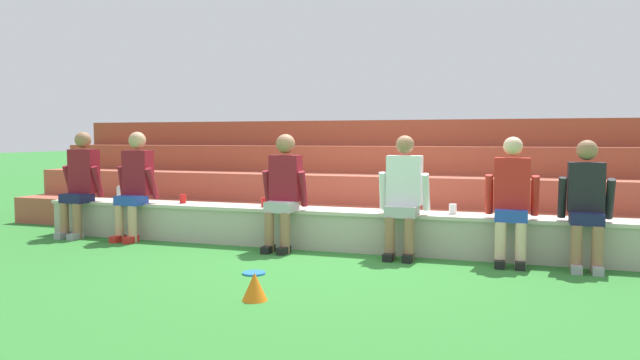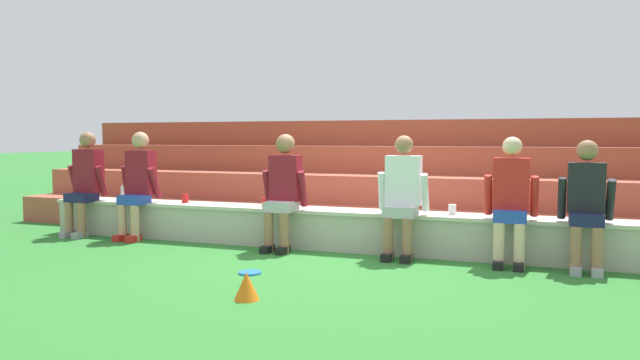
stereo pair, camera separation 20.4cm
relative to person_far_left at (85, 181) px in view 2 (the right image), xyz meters
name	(u,v)px [view 2 (the right image)]	position (x,y,z in m)	size (l,w,h in m)	color
ground_plane	(344,253)	(3.66, 0.00, -0.74)	(80.00, 80.00, 0.00)	#2D752D
stone_seating_wall	(350,229)	(3.66, 0.22, -0.49)	(8.27, 0.49, 0.47)	#B7AF9E
brick_bleachers	(390,186)	(3.66, 2.20, -0.14)	(10.98, 2.46, 1.58)	#A9523E
person_far_left	(85,181)	(0.00, 0.00, 0.00)	(0.55, 0.53, 1.39)	#996B4C
person_left_of_center	(138,182)	(0.84, 0.01, 0.00)	(0.53, 0.53, 1.39)	tan
person_center	(283,188)	(2.92, -0.04, -0.01)	(0.53, 0.53, 1.35)	#996B4C
person_right_of_center	(402,193)	(4.33, -0.01, -0.03)	(0.56, 0.52, 1.34)	#996B4C
person_far_right	(511,198)	(5.46, -0.02, -0.04)	(0.54, 0.49, 1.32)	beige
person_rightmost_edge	(586,202)	(6.17, -0.02, -0.06)	(0.52, 0.51, 1.29)	#996B4C
water_bottle_mid_left	(123,193)	(0.44, 0.23, -0.17)	(0.07, 0.07, 0.21)	silver
plastic_cup_left_end	(265,202)	(2.57, 0.20, -0.21)	(0.09, 0.09, 0.11)	red
plastic_cup_right_end	(452,209)	(4.84, 0.24, -0.21)	(0.08, 0.08, 0.11)	white
plastic_cup_middle	(185,198)	(1.41, 0.23, -0.21)	(0.08, 0.08, 0.12)	red
frisbee	(250,273)	(3.12, -1.29, -0.73)	(0.22, 0.22, 0.02)	blue
sports_cone	(247,286)	(3.52, -2.14, -0.62)	(0.21, 0.21, 0.23)	orange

